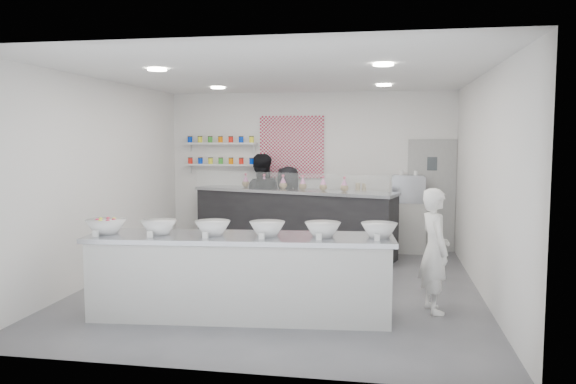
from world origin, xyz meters
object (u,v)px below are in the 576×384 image
object	(u,v)px
prep_counter	(240,276)
staff_right	(288,208)
espresso_ledge	(390,226)
woman_prep	(435,250)
back_bar	(293,222)
staff_left	(260,202)
espresso_machine	(408,188)

from	to	relation	value
prep_counter	staff_right	size ratio (longest dim) A/B	2.26
espresso_ledge	woman_prep	bearing A→B (deg)	-82.09
back_bar	staff_right	world-z (taller)	staff_right
prep_counter	back_bar	size ratio (longest dim) A/B	0.94
staff_right	prep_counter	bearing A→B (deg)	108.05
woman_prep	back_bar	bearing A→B (deg)	20.41
prep_counter	espresso_ledge	bearing A→B (deg)	61.97
prep_counter	espresso_ledge	xyz separation A→B (m)	(1.78, 4.21, -0.01)
prep_counter	espresso_ledge	world-z (taller)	prep_counter
woman_prep	staff_left	world-z (taller)	staff_left
espresso_machine	staff_right	bearing A→B (deg)	-175.38
espresso_ledge	staff_right	size ratio (longest dim) A/B	0.82
prep_counter	espresso_machine	size ratio (longest dim) A/B	6.02
espresso_machine	staff_right	world-z (taller)	staff_right
prep_counter	woman_prep	size ratio (longest dim) A/B	2.37
espresso_ledge	staff_left	bearing A→B (deg)	-175.79
staff_right	woman_prep	bearing A→B (deg)	141.38
woman_prep	staff_left	size ratio (longest dim) A/B	0.83
prep_counter	staff_right	xyz separation A→B (m)	(-0.12, 4.03, 0.31)
espresso_machine	staff_right	distance (m)	2.27
espresso_ledge	staff_right	world-z (taller)	staff_right
prep_counter	staff_left	world-z (taller)	staff_left
espresso_machine	staff_right	xyz separation A→B (m)	(-2.23, -0.18, -0.40)
staff_right	back_bar	bearing A→B (deg)	132.23
staff_left	staff_right	distance (m)	0.55
woman_prep	staff_left	distance (m)	4.52
woman_prep	staff_right	distance (m)	4.19
prep_counter	back_bar	xyz separation A→B (m)	(0.02, 3.73, 0.10)
espresso_ledge	staff_right	distance (m)	1.94
espresso_ledge	espresso_machine	xyz separation A→B (m)	(0.32, 0.00, 0.71)
back_bar	espresso_machine	bearing A→B (deg)	29.39
woman_prep	staff_right	bearing A→B (deg)	19.63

